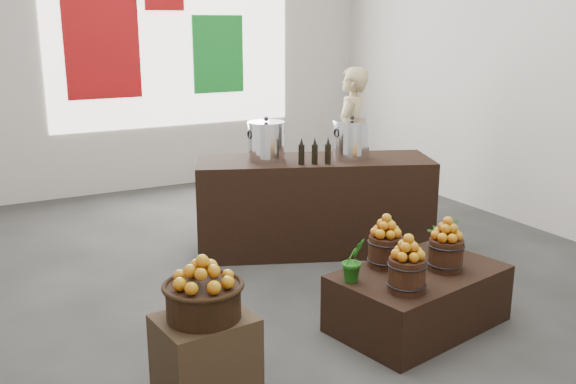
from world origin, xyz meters
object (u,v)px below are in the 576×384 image
counter (314,205)px  stock_pot_center (351,140)px  stock_pot_left (266,142)px  crate (206,359)px  display_table (418,298)px  wicker_basket (204,301)px  shopper (350,139)px

counter → stock_pot_center: bearing=-0.0°
stock_pot_left → crate: bearing=-124.5°
crate → display_table: 1.68m
crate → wicker_basket: bearing=0.0°
stock_pot_left → shopper: (1.53, 0.91, -0.24)m
stock_pot_left → wicker_basket: bearing=-124.5°
stock_pot_left → counter: bearing=-22.2°
wicker_basket → display_table: bearing=5.6°
shopper → display_table: bearing=27.5°
stock_pot_left → stock_pot_center: size_ratio=1.00×
display_table → stock_pot_left: stock_pot_left is taller
crate → stock_pot_center: 2.88m
stock_pot_center → shopper: size_ratio=0.21×
stock_pot_center → shopper: 1.47m
crate → counter: (1.82, 1.89, 0.18)m
crate → shopper: 4.21m
counter → stock_pot_center: (0.32, -0.13, 0.61)m
counter → shopper: shopper is taller
counter → stock_pot_left: bearing=-180.0°
counter → stock_pot_center: stock_pot_center is taller
stock_pot_left → display_table: bearing=-82.0°
display_table → stock_pot_left: 2.09m
stock_pot_center → display_table: bearing=-106.3°
crate → stock_pot_center: stock_pot_center is taller
wicker_basket → counter: bearing=46.0°
counter → stock_pot_left: stock_pot_left is taller
stock_pot_center → shopper: shopper is taller
wicker_basket → shopper: (2.94, 2.97, 0.20)m
wicker_basket → counter: (1.82, 1.89, -0.17)m
stock_pot_left → shopper: size_ratio=0.21×
crate → stock_pot_left: bearing=55.5°
shopper → counter: bearing=5.9°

